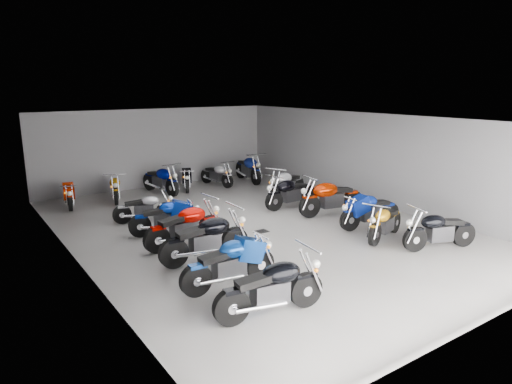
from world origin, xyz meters
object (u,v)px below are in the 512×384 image
Objects in this scene: drain_grate at (262,231)px; motorcycle_left_a at (272,288)px; motorcycle_left_d at (185,226)px; motorcycle_back_f at (248,169)px; motorcycle_back_e at (217,174)px; motorcycle_left_e at (167,217)px; motorcycle_back_d at (186,178)px; motorcycle_left_c at (206,239)px; motorcycle_right_c at (369,211)px; motorcycle_right_f at (287,185)px; motorcycle_back_c at (161,180)px; motorcycle_right_d at (331,198)px; motorcycle_back_a at (68,194)px; motorcycle_left_f at (145,208)px; motorcycle_left_b at (230,263)px; motorcycle_right_b at (385,222)px; motorcycle_right_e at (291,193)px; motorcycle_right_a at (439,230)px; motorcycle_back_b at (115,188)px.

motorcycle_left_a is at bearing -123.42° from drain_grate.
motorcycle_left_d is 8.39m from motorcycle_back_f.
motorcycle_back_e is at bearing 7.90° from motorcycle_back_f.
motorcycle_left_e reaches higher than motorcycle_back_d.
motorcycle_left_c is 0.97× the size of motorcycle_back_f.
drain_grate is 0.15× the size of motorcycle_right_c.
motorcycle_back_c is at bearing 22.13° from motorcycle_right_f.
motorcycle_left_c is at bearing 113.24° from motorcycle_right_d.
motorcycle_back_a is at bearing -168.69° from motorcycle_left_d.
motorcycle_left_f is 0.76× the size of motorcycle_right_d.
motorcycle_right_c is (2.83, -1.48, 0.51)m from drain_grate.
motorcycle_back_c is (2.20, 10.22, 0.01)m from motorcycle_left_a.
motorcycle_left_b is 8.82m from motorcycle_back_a.
motorcycle_right_f reaches higher than drain_grate.
motorcycle_back_f is (2.94, -0.09, 0.11)m from motorcycle_back_d.
motorcycle_left_a is at bearing 137.52° from motorcycle_right_d.
motorcycle_right_b is 0.82× the size of motorcycle_right_d.
motorcycle_left_f is at bearing 57.77° from motorcycle_right_c.
motorcycle_left_b reaches higher than motorcycle_right_b.
motorcycle_right_e reaches higher than drain_grate.
motorcycle_left_c reaches higher than motorcycle_left_b.
motorcycle_left_a is 10.26m from motorcycle_back_a.
motorcycle_left_d reaches higher than motorcycle_right_a.
motorcycle_left_c is (0.30, 3.04, 0.02)m from motorcycle_left_a.
motorcycle_left_c is 1.03× the size of motorcycle_back_c.
motorcycle_left_c is 1.18× the size of motorcycle_back_e.
motorcycle_back_b is 5.90m from motorcycle_back_f.
motorcycle_left_f is 0.89× the size of motorcycle_right_a.
motorcycle_left_b is 7.64m from motorcycle_right_f.
motorcycle_left_d reaches higher than motorcycle_left_b.
motorcycle_right_d is 6.40m from motorcycle_back_d.
motorcycle_back_a is 1.61m from motorcycle_back_b.
motorcycle_right_b is 8.61m from motorcycle_back_f.
motorcycle_left_b is at bearing 109.10° from motorcycle_right_c.
motorcycle_left_a is 1.12× the size of motorcycle_back_b.
drain_grate is at bearing 62.03° from motorcycle_back_e.
motorcycle_back_c is at bearing 175.70° from motorcycle_left_a.
motorcycle_back_c reaches higher than motorcycle_back_e.
motorcycle_back_d is at bearing 150.03° from motorcycle_left_d.
motorcycle_left_c is at bearing 59.89° from motorcycle_back_f.
motorcycle_back_c is (3.44, 0.04, 0.08)m from motorcycle_back_a.
motorcycle_left_f is 0.81× the size of motorcycle_back_c.
motorcycle_back_f is (0.66, 3.54, 0.02)m from motorcycle_right_f.
motorcycle_left_c is 1.08× the size of motorcycle_right_c.
motorcycle_left_a is 5.62m from motorcycle_right_a.
motorcycle_back_b is (0.03, 5.85, -0.06)m from motorcycle_left_d.
motorcycle_left_d is (-2.37, 0.15, 0.54)m from drain_grate.
motorcycle_left_d is 5.79m from motorcycle_right_f.
motorcycle_left_e is 5.14m from motorcycle_back_c.
motorcycle_back_c is 1.13m from motorcycle_back_d.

